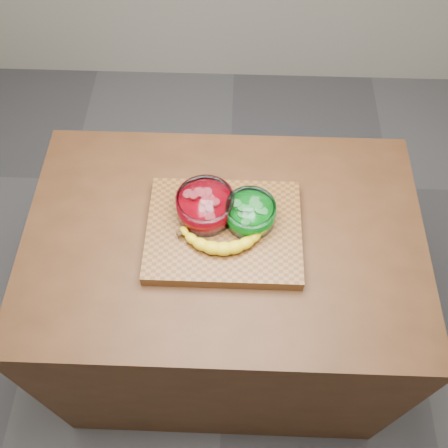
{
  "coord_description": "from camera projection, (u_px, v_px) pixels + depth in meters",
  "views": [
    {
      "loc": [
        0.03,
        -0.77,
        2.17
      ],
      "look_at": [
        0.0,
        0.0,
        0.96
      ],
      "focal_mm": 40.0,
      "sensor_mm": 36.0,
      "label": 1
    }
  ],
  "objects": [
    {
      "name": "counter",
      "position": [
        224.0,
        297.0,
        1.86
      ],
      "size": [
        1.2,
        0.8,
        0.9
      ],
      "primitive_type": "cube",
      "color": "#4D2C17",
      "rests_on": "ground"
    },
    {
      "name": "bowl_red",
      "position": [
        205.0,
        206.0,
        1.44
      ],
      "size": [
        0.17,
        0.17,
        0.08
      ],
      "color": "white",
      "rests_on": "cutting_board"
    },
    {
      "name": "banana",
      "position": [
        223.0,
        238.0,
        1.41
      ],
      "size": [
        0.28,
        0.13,
        0.04
      ],
      "primitive_type": null,
      "color": "yellow",
      "rests_on": "cutting_board"
    },
    {
      "name": "cutting_board",
      "position": [
        224.0,
        231.0,
        1.46
      ],
      "size": [
        0.45,
        0.35,
        0.04
      ],
      "primitive_type": "cube",
      "color": "brown",
      "rests_on": "counter"
    },
    {
      "name": "ground",
      "position": [
        224.0,
        339.0,
        2.24
      ],
      "size": [
        3.5,
        3.5,
        0.0
      ],
      "primitive_type": "plane",
      "color": "#56565A",
      "rests_on": "ground"
    },
    {
      "name": "bowl_green",
      "position": [
        250.0,
        213.0,
        1.43
      ],
      "size": [
        0.15,
        0.15,
        0.07
      ],
      "color": "white",
      "rests_on": "cutting_board"
    }
  ]
}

